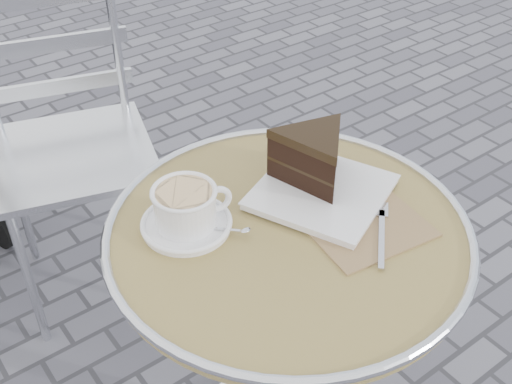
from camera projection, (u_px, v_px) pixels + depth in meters
cafe_table at (286, 288)px, 1.34m from camera, size 0.72×0.72×0.74m
cappuccino_set at (187, 211)px, 1.22m from camera, size 0.18×0.19×0.09m
cake_plate_set at (317, 165)px, 1.30m from camera, size 0.32×0.41×0.13m
bistro_chair at (62, 106)px, 1.84m from camera, size 0.55×0.55×0.99m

